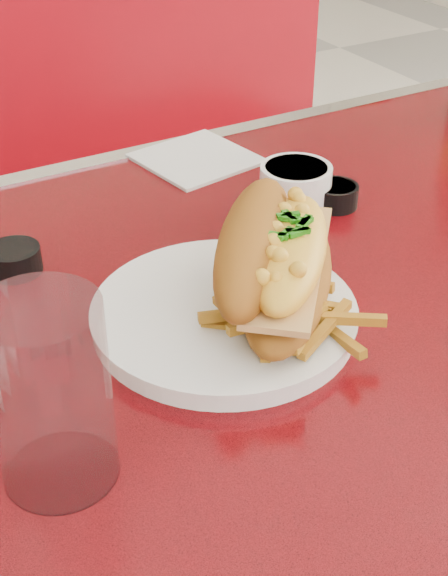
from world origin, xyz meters
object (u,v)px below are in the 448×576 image
diner_table (370,392)px  sauce_cup_left (14,259)px  booth_bench_far (111,287)px  fork (275,283)px  gravy_ramekin (296,184)px  mac_hoagie (276,259)px  sauce_cup_right (335,194)px  water_tumbler (51,395)px  dinner_plate (224,315)px

diner_table → sauce_cup_left: size_ratio=18.81×
booth_bench_far → fork: (-0.13, -0.79, 0.50)m
booth_bench_far → gravy_ramekin: size_ratio=12.13×
fork → gravy_ramekin: bearing=-28.7°
booth_bench_far → sauce_cup_left: (-0.33, -0.62, 0.50)m
mac_hoagie → booth_bench_far: bearing=31.0°
gravy_ramekin → diner_table: bearing=-91.4°
sauce_cup_right → diner_table: bearing=-105.9°
gravy_ramekin → fork: bearing=-129.6°
mac_hoagie → water_tumbler: bearing=151.3°
gravy_ramekin → sauce_cup_right: 0.05m
water_tumbler → diner_table: bearing=14.2°
water_tumbler → fork: bearing=23.8°
sauce_cup_left → water_tumbler: water_tumbler is taller
dinner_plate → mac_hoagie: 0.07m
sauce_cup_right → water_tumbler: bearing=-150.4°
booth_bench_far → fork: 0.95m
dinner_plate → booth_bench_far: bearing=76.8°
gravy_ramekin → sauce_cup_left: 0.33m
diner_table → dinner_plate: 0.26m
mac_hoagie → sauce_cup_right: 0.24m
dinner_plate → water_tumbler: bearing=-152.6°
dinner_plate → sauce_cup_left: sauce_cup_left is taller
mac_hoagie → fork: 0.05m
fork → sauce_cup_left: bearing=60.5°
diner_table → mac_hoagie: mac_hoagie is taller
gravy_ramekin → water_tumbler: water_tumbler is taller
diner_table → dinner_plate: bearing=178.6°
booth_bench_far → dinner_plate: 0.96m
booth_bench_far → sauce_cup_left: 0.86m
gravy_ramekin → mac_hoagie: bearing=-128.8°
sauce_cup_right → water_tumbler: size_ratio=0.46×
fork → sauce_cup_right: sauce_cup_right is taller
diner_table → fork: 0.22m
water_tumbler → booth_bench_far: bearing=67.0°
booth_bench_far → dinner_plate: booth_bench_far is taller
booth_bench_far → sauce_cup_right: 0.83m
fork → water_tumbler: bearing=124.6°
gravy_ramekin → sauce_cup_left: (-0.33, 0.02, -0.01)m
dinner_plate → gravy_ramekin: size_ratio=2.87×
dinner_plate → gravy_ramekin: gravy_ramekin is taller
dinner_plate → water_tumbler: water_tumbler is taller
booth_bench_far → water_tumbler: water_tumbler is taller
mac_hoagie → sauce_cup_left: bearing=84.7°
dinner_plate → sauce_cup_left: bearing=127.0°
booth_bench_far → gravy_ramekin: 0.81m
fork → sauce_cup_right: bearing=-41.7°
sauce_cup_left → water_tumbler: size_ratio=0.44×
dinner_plate → water_tumbler: (-0.20, -0.10, 0.06)m
sauce_cup_right → gravy_ramekin: bearing=141.7°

